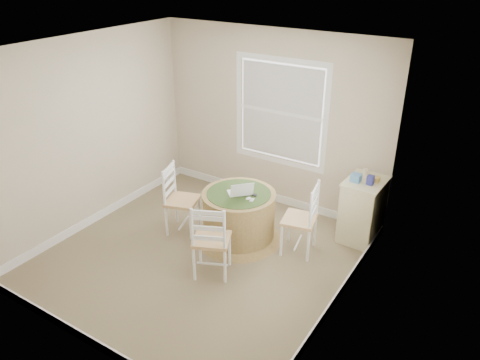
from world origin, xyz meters
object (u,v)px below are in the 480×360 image
Objects in this scene: chair_near at (212,239)px; laptop at (240,192)px; round_table at (239,214)px; chair_right at (299,219)px; chair_left at (182,200)px; corner_chest at (362,209)px.

chair_near is 2.38× the size of laptop.
chair_right reaches higher than round_table.
chair_near reaches higher than laptop.
laptop is (0.78, 0.23, 0.24)m from chair_left.
corner_chest is at bearing 167.70° from laptop.
chair_near is at bearing 50.94° from laptop.
round_table is 1.21× the size of chair_near.
chair_left is at bearing -149.93° from corner_chest.
chair_right is at bearing 145.88° from laptop.
chair_near is 1.00× the size of chair_right.
round_table is 1.64m from corner_chest.
chair_near is at bearing -96.16° from round_table.
round_table is 0.81m from chair_near.
laptop is at bearing -107.44° from chair_near.
round_table is 2.88× the size of laptop.
round_table is 1.21× the size of chair_left.
chair_near is at bearing -140.12° from chair_left.
round_table is 0.80m from chair_left.
chair_near reaches higher than corner_chest.
chair_right is 2.38× the size of laptop.
chair_left is 1.00× the size of chair_right.
chair_right is 0.93m from corner_chest.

